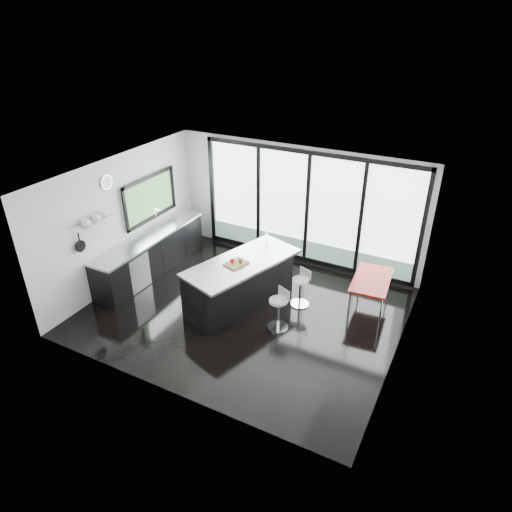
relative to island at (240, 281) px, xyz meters
The scene contains 11 objects.
floor 0.62m from the island, 45.64° to the right, with size 6.00×5.00×0.00m, color black.
ceiling 2.32m from the island, 45.64° to the right, with size 6.00×5.00×0.00m, color white.
wall_back 2.40m from the island, 76.83° to the left, with size 6.00×0.09×2.80m.
wall_front 2.90m from the island, 84.88° to the right, with size 6.00×0.00×2.80m, color silver.
wall_left 2.92m from the island, behind, with size 0.26×5.00×2.80m.
wall_right 3.38m from the island, ahead, with size 0.00×5.00×2.80m, color silver.
counter_cabinets 2.43m from the island, behind, with size 0.69×3.24×1.36m.
island is the anchor object (origin of this frame).
bar_stool_near 1.17m from the island, 22.41° to the right, with size 0.40×0.40×0.64m, color silver.
bar_stool_far 1.25m from the island, 22.32° to the left, with size 0.39×0.39×0.62m, color silver.
red_table 2.66m from the island, 23.67° to the left, with size 0.71×1.23×0.66m, color maroon.
Camera 1 is at (3.72, -6.63, 5.43)m, focal length 32.00 mm.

